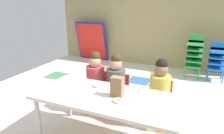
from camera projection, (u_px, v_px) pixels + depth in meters
ground_plane at (114, 111)px, 3.01m from camera, size 5.30×5.21×0.02m
back_wall at (155, 14)px, 4.87m from camera, size 5.30×0.10×2.63m
craft_table at (106, 100)px, 2.18m from camera, size 1.60×0.72×0.60m
seated_child_near_camera at (96, 76)px, 2.86m from camera, size 0.33×0.33×0.92m
seated_child_middle_seat at (116, 80)px, 2.74m from camera, size 0.32×0.31×0.92m
seated_child_far_right at (160, 87)px, 2.51m from camera, size 0.34×0.34×0.92m
kid_chair_green_stack at (194, 54)px, 4.27m from camera, size 0.32×0.30×0.92m
kid_chair_blue_stack at (217, 59)px, 4.11m from camera, size 0.32×0.30×0.80m
folded_activity_table at (92, 41)px, 5.58m from camera, size 0.90×0.29×1.09m
paper_bag_brown at (117, 87)px, 2.12m from camera, size 0.13×0.09×0.22m
paper_plate_near_edge at (97, 87)px, 2.38m from camera, size 0.18×0.18×0.01m
paper_plate_center_table at (94, 100)px, 2.06m from camera, size 0.18×0.18×0.01m
donut_powdered_on_plate at (97, 85)px, 2.38m from camera, size 0.12×0.12×0.03m
donut_powdered_loose at (118, 100)px, 2.02m from camera, size 0.10×0.10×0.03m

